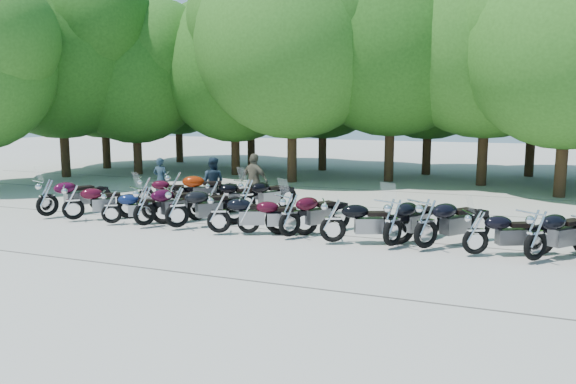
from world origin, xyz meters
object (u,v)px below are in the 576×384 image
(motorcycle_6, at_px, (248,214))
(motorcycle_12, at_px, (536,234))
(motorcycle_0, at_px, (47,196))
(motorcycle_3, at_px, (144,205))
(rider_1, at_px, (213,182))
(motorcycle_4, at_px, (177,206))
(motorcycle_15, at_px, (175,188))
(motorcycle_16, at_px, (214,194))
(motorcycle_1, at_px, (73,201))
(rider_2, at_px, (254,182))
(motorcycle_11, at_px, (476,231))
(motorcycle_7, at_px, (290,214))
(motorcycle_8, at_px, (333,219))
(motorcycle_9, at_px, (393,221))
(motorcycle_14, at_px, (146,190))
(motorcycle_2, at_px, (111,206))
(motorcycle_10, at_px, (426,222))
(rider_0, at_px, (161,179))
(motorcycle_17, at_px, (247,195))
(motorcycle_5, at_px, (219,212))

(motorcycle_6, xyz_separation_m, motorcycle_12, (7.05, -0.22, 0.08))
(motorcycle_0, bearing_deg, motorcycle_12, -156.91)
(motorcycle_3, xyz_separation_m, rider_1, (0.09, 3.86, 0.18))
(motorcycle_4, xyz_separation_m, motorcycle_15, (-1.83, 2.80, 0.04))
(motorcycle_16, bearing_deg, motorcycle_15, 57.37)
(motorcycle_1, distance_m, motorcycle_4, 3.53)
(rider_2, bearing_deg, motorcycle_11, 166.79)
(rider_1, bearing_deg, motorcycle_15, 41.62)
(motorcycle_11, bearing_deg, motorcycle_7, 62.41)
(motorcycle_8, xyz_separation_m, motorcycle_12, (4.64, -0.05, 0.02))
(motorcycle_9, xyz_separation_m, motorcycle_12, (3.18, -0.18, -0.02))
(motorcycle_6, bearing_deg, motorcycle_14, 41.00)
(motorcycle_14, bearing_deg, motorcycle_2, 173.03)
(motorcycle_4, bearing_deg, rider_1, -34.33)
(motorcycle_10, xyz_separation_m, rider_0, (-10.01, 3.87, 0.09))
(motorcycle_4, bearing_deg, motorcycle_0, 42.02)
(motorcycle_6, height_order, motorcycle_16, motorcycle_6)
(motorcycle_3, height_order, motorcycle_17, motorcycle_3)
(motorcycle_0, bearing_deg, motorcycle_8, -156.82)
(motorcycle_14, bearing_deg, motorcycle_5, -146.69)
(motorcycle_6, bearing_deg, rider_2, 0.32)
(motorcycle_0, height_order, motorcycle_10, motorcycle_10)
(motorcycle_2, height_order, rider_1, rider_1)
(motorcycle_3, bearing_deg, motorcycle_11, -150.39)
(motorcycle_7, height_order, motorcycle_10, motorcycle_10)
(motorcycle_17, xyz_separation_m, rider_1, (-1.87, 1.19, 0.20))
(motorcycle_17, bearing_deg, motorcycle_4, 98.28)
(motorcycle_3, height_order, rider_2, rider_2)
(motorcycle_15, relative_size, rider_0, 1.58)
(rider_1, bearing_deg, motorcycle_11, 151.85)
(motorcycle_6, bearing_deg, motorcycle_3, 71.88)
(motorcycle_2, distance_m, motorcycle_16, 3.44)
(motorcycle_11, bearing_deg, motorcycle_12, -121.43)
(motorcycle_16, xyz_separation_m, rider_1, (-0.56, 0.96, 0.27))
(motorcycle_11, relative_size, motorcycle_14, 1.03)
(motorcycle_1, relative_size, motorcycle_11, 1.04)
(motorcycle_11, distance_m, motorcycle_12, 1.26)
(rider_0, height_order, rider_2, rider_2)
(motorcycle_3, xyz_separation_m, motorcycle_8, (5.58, 0.03, -0.03))
(motorcycle_15, relative_size, rider_1, 1.48)
(motorcycle_5, xyz_separation_m, rider_0, (-4.61, 4.15, 0.17))
(motorcycle_1, xyz_separation_m, motorcycle_8, (8.09, 0.08, 0.02))
(motorcycle_3, relative_size, motorcycle_15, 0.94)
(motorcycle_3, xyz_separation_m, motorcycle_11, (8.96, 0.10, -0.07))
(motorcycle_7, relative_size, motorcycle_12, 1.00)
(motorcycle_11, xyz_separation_m, motorcycle_12, (1.26, -0.11, 0.07))
(motorcycle_7, relative_size, rider_1, 1.40)
(rider_1, bearing_deg, motorcycle_12, 153.89)
(motorcycle_15, bearing_deg, motorcycle_8, -139.90)
(motorcycle_17, distance_m, rider_1, 2.22)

